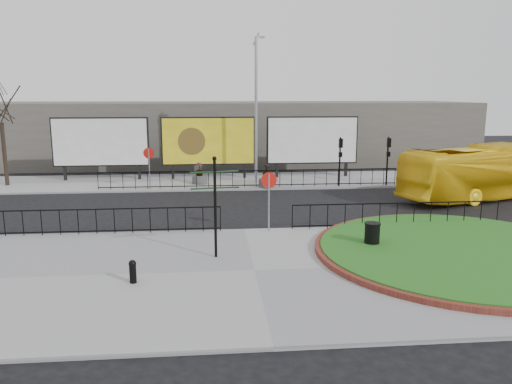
{
  "coord_description": "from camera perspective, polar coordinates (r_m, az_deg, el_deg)",
  "views": [
    {
      "loc": [
        -1.33,
        -20.28,
        5.75
      ],
      "look_at": [
        0.56,
        0.6,
        1.58
      ],
      "focal_mm": 35.0,
      "sensor_mm": 36.0,
      "label": 1
    }
  ],
  "objects": [
    {
      "name": "pavement_near",
      "position": [
        16.36,
        -0.18,
        -9.1
      ],
      "size": [
        30.0,
        10.0,
        0.12
      ],
      "primitive_type": "cube",
      "color": "gray",
      "rests_on": "ground"
    },
    {
      "name": "tree_left",
      "position": [
        34.28,
        -27.03,
        6.47
      ],
      "size": [
        2.0,
        2.0,
        7.0
      ],
      "primitive_type": null,
      "color": "#2D2119",
      "rests_on": "pavement_far"
    },
    {
      "name": "signal_pole_a",
      "position": [
        30.86,
        9.6,
        4.3
      ],
      "size": [
        0.22,
        0.26,
        3.0
      ],
      "color": "black",
      "rests_on": "pavement_far"
    },
    {
      "name": "bus",
      "position": [
        30.22,
        24.87,
        2.09
      ],
      "size": [
        10.88,
        5.91,
        2.97
      ],
      "primitive_type": "imported",
      "rotation": [
        0.0,
        0.0,
        1.91
      ],
      "color": "yellow",
      "rests_on": "ground"
    },
    {
      "name": "planter_b",
      "position": [
        30.31,
        1.22,
        1.48
      ],
      "size": [
        0.97,
        0.97,
        1.41
      ],
      "color": "#4C4C4F",
      "rests_on": "pavement_far"
    },
    {
      "name": "litter_bin",
      "position": [
        18.84,
        13.13,
        -4.88
      ],
      "size": [
        0.59,
        0.59,
        0.98
      ],
      "color": "black",
      "rests_on": "pavement_near"
    },
    {
      "name": "billboard_left",
      "position": [
        34.17,
        -17.34,
        5.45
      ],
      "size": [
        6.2,
        0.31,
        4.1
      ],
      "color": "black",
      "rests_on": "pavement_far"
    },
    {
      "name": "building_backdrop",
      "position": [
        42.43,
        -3.38,
        6.84
      ],
      "size": [
        40.0,
        10.0,
        5.0
      ],
      "primitive_type": "cube",
      "color": "#5A564E",
      "rests_on": "ground"
    },
    {
      "name": "billboard_mid",
      "position": [
        33.41,
        -5.46,
        5.79
      ],
      "size": [
        6.2,
        0.31,
        4.1
      ],
      "color": "black",
      "rests_on": "pavement_far"
    },
    {
      "name": "railing_far",
      "position": [
        30.11,
        -0.65,
        1.54
      ],
      "size": [
        18.0,
        0.1,
        1.1
      ],
      "primitive_type": null,
      "color": "black",
      "rests_on": "pavement_far"
    },
    {
      "name": "speed_sign_far",
      "position": [
        30.16,
        -12.14,
        3.7
      ],
      "size": [
        0.64,
        0.07,
        2.47
      ],
      "color": "gray",
      "rests_on": "pavement_far"
    },
    {
      "name": "planter_a",
      "position": [
        31.72,
        -6.46,
        1.77
      ],
      "size": [
        0.95,
        0.95,
        1.34
      ],
      "color": "#4C4C4F",
      "rests_on": "pavement_far"
    },
    {
      "name": "billboard_right",
      "position": [
        34.1,
        6.45,
        5.88
      ],
      "size": [
        6.2,
        0.31,
        4.1
      ],
      "color": "black",
      "rests_on": "pavement_far"
    },
    {
      "name": "speed_sign_near",
      "position": [
        20.39,
        1.49,
        0.41
      ],
      "size": [
        0.64,
        0.07,
        2.47
      ],
      "color": "gray",
      "rests_on": "pavement_near"
    },
    {
      "name": "fingerpost_sign",
      "position": [
        17.1,
        -4.71,
        -0.58
      ],
      "size": [
        1.66,
        0.46,
        3.54
      ],
      "rotation": [
        0.0,
        0.0,
        0.07
      ],
      "color": "black",
      "rests_on": "pavement_near"
    },
    {
      "name": "railing_near_left",
      "position": [
        21.14,
        -17.79,
        -3.21
      ],
      "size": [
        10.0,
        0.1,
        1.1
      ],
      "primitive_type": null,
      "color": "black",
      "rests_on": "pavement_near"
    },
    {
      "name": "lamp_post",
      "position": [
        31.43,
        0.02,
        9.56
      ],
      "size": [
        0.74,
        0.18,
        9.23
      ],
      "color": "gray",
      "rests_on": "pavement_far"
    },
    {
      "name": "signal_pole_b",
      "position": [
        31.75,
        14.86,
        4.27
      ],
      "size": [
        0.22,
        0.26,
        3.0
      ],
      "color": "black",
      "rests_on": "pavement_far"
    },
    {
      "name": "ground",
      "position": [
        21.13,
        -1.36,
        -4.55
      ],
      "size": [
        90.0,
        90.0,
        0.0
      ],
      "primitive_type": "plane",
      "color": "black",
      "rests_on": "ground"
    },
    {
      "name": "pavement_far",
      "position": [
        32.81,
        -2.77,
        1.25
      ],
      "size": [
        44.0,
        6.0,
        0.12
      ],
      "primitive_type": "cube",
      "color": "gray",
      "rests_on": "ground"
    },
    {
      "name": "grass_lawn",
      "position": [
        19.33,
        22.42,
        -6.22
      ],
      "size": [
        10.0,
        10.0,
        0.22
      ],
      "primitive_type": "cylinder",
      "color": "#1D5115",
      "rests_on": "pavement_near"
    },
    {
      "name": "railing_near_right",
      "position": [
        22.06,
        15.8,
        -2.5
      ],
      "size": [
        9.0,
        0.1,
        1.1
      ],
      "primitive_type": null,
      "color": "black",
      "rests_on": "pavement_near"
    },
    {
      "name": "brick_edge",
      "position": [
        19.34,
        22.41,
        -6.28
      ],
      "size": [
        10.4,
        10.4,
        0.18
      ],
      "primitive_type": "cylinder",
      "color": "brown",
      "rests_on": "pavement_near"
    },
    {
      "name": "bollard",
      "position": [
        15.62,
        -13.91,
        -8.69
      ],
      "size": [
        0.23,
        0.23,
        0.72
      ],
      "color": "black",
      "rests_on": "pavement_near"
    }
  ]
}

